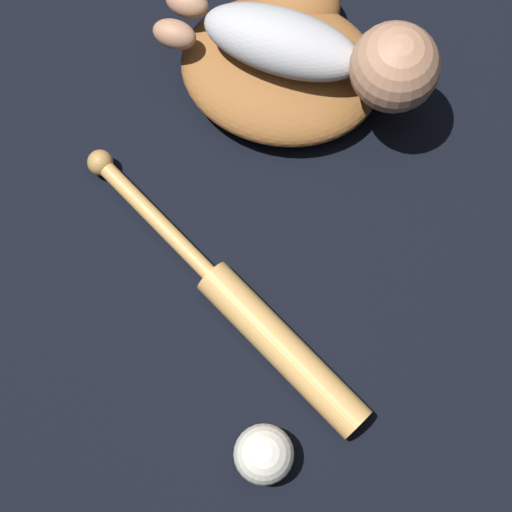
# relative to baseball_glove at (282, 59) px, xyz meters

# --- Properties ---
(ground_plane) EXTENTS (6.00, 6.00, 0.00)m
(ground_plane) POSITION_rel_baseball_glove_xyz_m (-0.00, -0.03, -0.04)
(ground_plane) COLOR black
(baseball_glove) EXTENTS (0.33, 0.32, 0.08)m
(baseball_glove) POSITION_rel_baseball_glove_xyz_m (0.00, 0.00, 0.00)
(baseball_glove) COLOR #935B2D
(baseball_glove) RESTS_ON ground
(baby_figure) EXTENTS (0.38, 0.21, 0.12)m
(baby_figure) POSITION_rel_baseball_glove_xyz_m (0.06, -0.04, 0.09)
(baby_figure) COLOR #B2B2B7
(baby_figure) RESTS_ON baseball_glove
(baseball_bat) EXTENTS (0.37, 0.40, 0.05)m
(baseball_bat) POSITION_rel_baseball_glove_xyz_m (-0.05, -0.37, -0.02)
(baseball_bat) COLOR tan
(baseball_bat) RESTS_ON ground
(baseball) EXTENTS (0.08, 0.08, 0.08)m
(baseball) POSITION_rel_baseball_glove_xyz_m (-0.04, -0.55, -0.00)
(baseball) COLOR silver
(baseball) RESTS_ON ground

